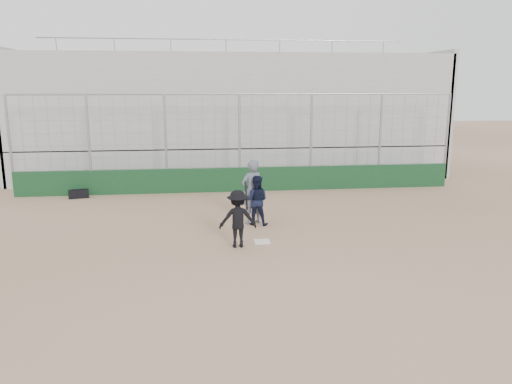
{
  "coord_description": "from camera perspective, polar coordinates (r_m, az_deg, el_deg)",
  "views": [
    {
      "loc": [
        -1.8,
        -13.4,
        4.36
      ],
      "look_at": [
        0.0,
        1.4,
        1.15
      ],
      "focal_mm": 35.0,
      "sensor_mm": 36.0,
      "label": 1
    }
  ],
  "objects": [
    {
      "name": "equipment_bag",
      "position": [
        20.81,
        -19.61,
        -0.2
      ],
      "size": [
        0.81,
        0.49,
        0.36
      ],
      "color": "black",
      "rests_on": "ground"
    },
    {
      "name": "umpire",
      "position": [
        15.87,
        -0.45,
        -0.34
      ],
      "size": [
        0.89,
        0.76,
        1.86
      ],
      "primitive_type": "imported",
      "rotation": [
        0.0,
        0.0,
        3.57
      ],
      "color": "#525969",
      "rests_on": "ground"
    },
    {
      "name": "batter_at_plate",
      "position": [
        13.6,
        -2.09,
        -3.05
      ],
      "size": [
        1.04,
        0.74,
        1.76
      ],
      "color": "black",
      "rests_on": "ground"
    },
    {
      "name": "bleachers",
      "position": [
        25.46,
        -2.91,
        8.89
      ],
      "size": [
        20.25,
        6.7,
        6.98
      ],
      "color": "#9A9A9A",
      "rests_on": "ground"
    },
    {
      "name": "ground",
      "position": [
        14.21,
        0.69,
        -5.72
      ],
      "size": [
        90.0,
        90.0,
        0.0
      ],
      "primitive_type": "plane",
      "color": "#846047",
      "rests_on": "ground"
    },
    {
      "name": "backstop",
      "position": [
        20.76,
        -1.87,
        2.71
      ],
      "size": [
        18.1,
        0.25,
        4.04
      ],
      "color": "#103218",
      "rests_on": "ground"
    },
    {
      "name": "catcher_crouched",
      "position": [
        15.75,
        0.02,
        -1.89
      ],
      "size": [
        0.92,
        0.81,
        1.09
      ],
      "color": "black",
      "rests_on": "ground"
    },
    {
      "name": "home_plate",
      "position": [
        14.21,
        0.69,
        -5.68
      ],
      "size": [
        0.44,
        0.44,
        0.02
      ],
      "primitive_type": "cube",
      "color": "white",
      "rests_on": "ground"
    }
  ]
}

